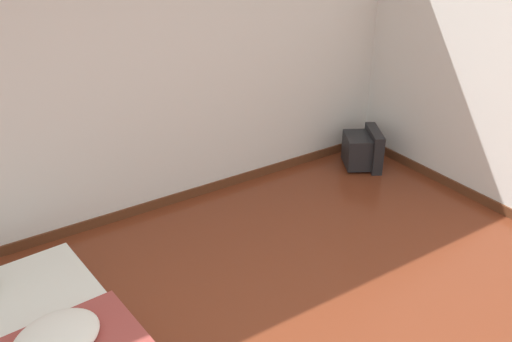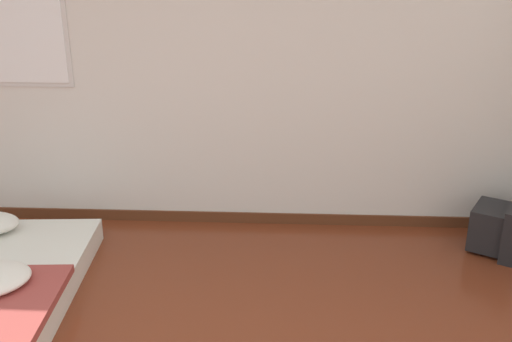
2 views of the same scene
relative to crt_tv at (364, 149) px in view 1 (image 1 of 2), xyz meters
name	(u,v)px [view 1 (image 1 of 2)]	position (x,y,z in m)	size (l,w,h in m)	color
wall_back	(108,75)	(-2.42, 0.43, 1.10)	(8.01, 0.08, 2.60)	silver
crt_tv	(364,149)	(0.00, 0.00, 0.00)	(0.50, 0.52, 0.40)	black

